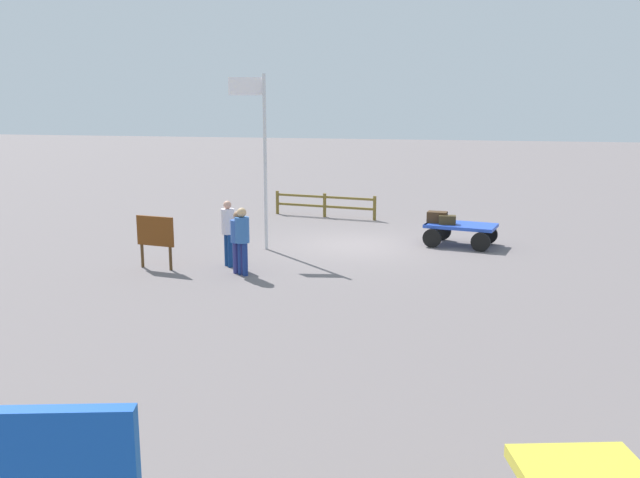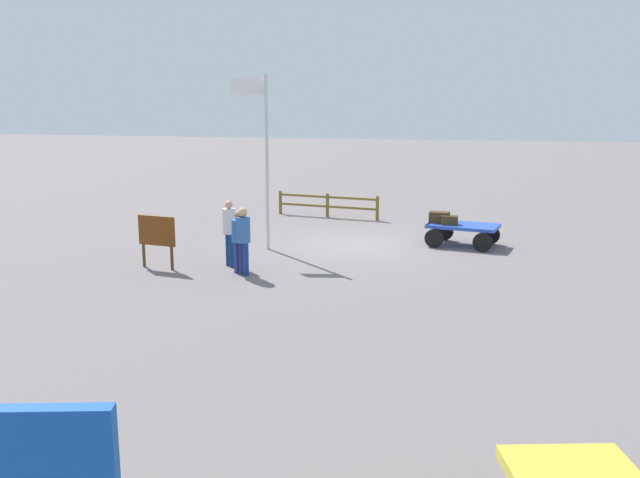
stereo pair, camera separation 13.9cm
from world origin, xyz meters
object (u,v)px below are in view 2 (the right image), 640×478
at_px(suitcase_grey, 449,220).
at_px(signboard, 157,234).
at_px(worker_supervisor, 239,237).
at_px(worker_trailing, 243,235).
at_px(luggage_cart, 462,230).
at_px(suitcase_navy, 439,217).
at_px(worker_lead, 229,228).
at_px(flagpole, 263,146).

relative_size(suitcase_grey, signboard, 0.37).
bearing_deg(worker_supervisor, worker_trailing, 145.48).
bearing_deg(luggage_cart, worker_trailing, 43.76).
distance_m(worker_trailing, worker_supervisor, 0.19).
bearing_deg(suitcase_grey, suitcase_navy, -34.05).
bearing_deg(worker_lead, worker_trailing, 131.19).
xyz_separation_m(suitcase_navy, flagpole, (4.97, 1.98, 2.21)).
bearing_deg(worker_lead, signboard, 21.03).
xyz_separation_m(worker_lead, flagpole, (-0.18, -2.29, 2.00)).
relative_size(worker_supervisor, flagpole, 0.32).
bearing_deg(worker_supervisor, suitcase_grey, -136.25).
distance_m(luggage_cart, worker_supervisor, 7.23).
bearing_deg(suitcase_navy, suitcase_grey, 145.95).
xyz_separation_m(worker_lead, signboard, (1.75, 0.67, -0.13)).
bearing_deg(worker_lead, worker_supervisor, 128.28).
relative_size(worker_lead, worker_trailing, 1.03).
distance_m(worker_supervisor, signboard, 2.28).
distance_m(worker_lead, flagpole, 3.05).
distance_m(worker_trailing, signboard, 2.43).
bearing_deg(suitcase_navy, luggage_cart, 173.43).
relative_size(suitcase_navy, flagpole, 0.12).
distance_m(luggage_cart, signboard, 9.04).
relative_size(luggage_cart, flagpole, 0.44).
height_order(suitcase_grey, worker_trailing, worker_trailing).
bearing_deg(luggage_cart, flagpole, 18.49).
xyz_separation_m(suitcase_grey, flagpole, (5.29, 1.76, 2.24)).
bearing_deg(worker_supervisor, signboard, 0.05).
distance_m(luggage_cart, flagpole, 6.51).
xyz_separation_m(suitcase_navy, worker_lead, (5.15, 4.27, 0.20)).
bearing_deg(suitcase_grey, signboard, 33.23).
height_order(luggage_cart, worker_supervisor, worker_supervisor).
distance_m(suitcase_navy, suitcase_grey, 0.39).
bearing_deg(signboard, luggage_cart, -147.40).
relative_size(luggage_cart, signboard, 1.61).
bearing_deg(suitcase_grey, flagpole, 18.44).
height_order(worker_trailing, worker_supervisor, worker_trailing).
bearing_deg(suitcase_navy, flagpole, 21.70).
relative_size(worker_lead, worker_supervisor, 1.09).
distance_m(luggage_cart, suitcase_grey, 0.51).
height_order(worker_lead, worker_trailing, worker_lead).
xyz_separation_m(luggage_cart, worker_lead, (5.86, 4.19, 0.55)).
bearing_deg(signboard, suitcase_navy, -144.38).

